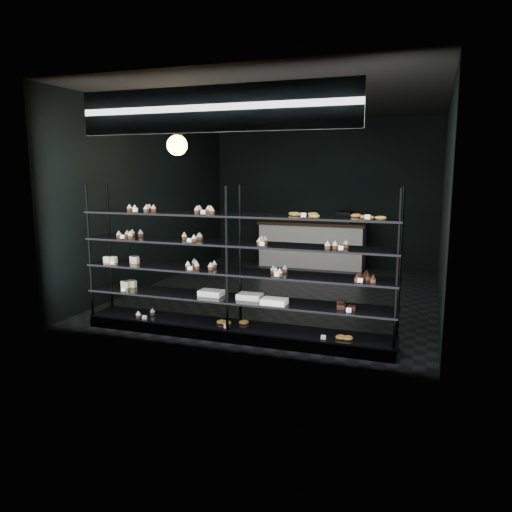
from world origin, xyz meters
The scene contains 5 objects.
room centered at (0.00, 0.00, 1.60)m, with size 5.01×6.01×3.20m.
display_shelf centered at (0.02, -2.45, 0.63)m, with size 4.00×0.50×1.91m.
signage centered at (0.00, -2.93, 2.75)m, with size 3.30×0.05×0.50m.
pendant_lamp centered at (-1.25, -1.43, 2.45)m, with size 0.30×0.30×0.88m.
service_counter centered at (-0.09, 2.50, 0.50)m, with size 2.34×0.65×1.23m.
Camera 1 is at (2.33, -8.08, 2.09)m, focal length 35.00 mm.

